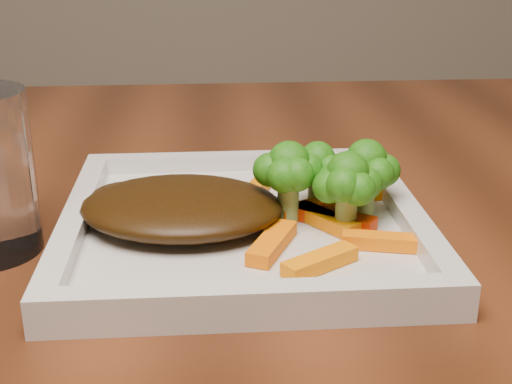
{
  "coord_description": "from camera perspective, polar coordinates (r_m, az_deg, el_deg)",
  "views": [
    {
      "loc": [
        0.16,
        -0.49,
        0.98
      ],
      "look_at": [
        0.2,
        0.01,
        0.79
      ],
      "focal_mm": 50.0,
      "sensor_mm": 36.0,
      "label": 1
    }
  ],
  "objects": [
    {
      "name": "plate",
      "position": [
        0.55,
        -1.04,
        -3.04
      ],
      "size": [
        0.27,
        0.27,
        0.01
      ],
      "primitive_type": "cube",
      "color": "silver",
      "rests_on": "dining_table"
    },
    {
      "name": "steak",
      "position": [
        0.54,
        -5.98,
        -1.17
      ],
      "size": [
        0.17,
        0.14,
        0.03
      ],
      "primitive_type": "ellipsoid",
      "rotation": [
        0.0,
        0.0,
        -0.14
      ],
      "color": "#362108",
      "rests_on": "plate"
    },
    {
      "name": "broccoli_0",
      "position": [
        0.56,
        4.94,
        2.09
      ],
      "size": [
        0.06,
        0.06,
        0.07
      ],
      "primitive_type": null,
      "rotation": [
        0.0,
        0.0,
        0.08
      ],
      "color": "#276E12",
      "rests_on": "plate"
    },
    {
      "name": "broccoli_1",
      "position": [
        0.55,
        8.74,
        1.15
      ],
      "size": [
        0.08,
        0.08,
        0.06
      ],
      "primitive_type": null,
      "rotation": [
        0.0,
        0.0,
        -0.36
      ],
      "color": "#1F6210",
      "rests_on": "plate"
    },
    {
      "name": "broccoli_2",
      "position": [
        0.53,
        7.28,
        -0.12
      ],
      "size": [
        0.06,
        0.06,
        0.06
      ],
      "primitive_type": null,
      "rotation": [
        0.0,
        0.0,
        0.11
      ],
      "color": "#195E0F",
      "rests_on": "plate"
    },
    {
      "name": "broccoli_3",
      "position": [
        0.54,
        2.6,
        0.73
      ],
      "size": [
        0.06,
        0.06,
        0.06
      ],
      "primitive_type": null,
      "rotation": [
        0.0,
        0.0,
        -0.09
      ],
      "color": "#1F6010",
      "rests_on": "plate"
    },
    {
      "name": "carrot_0",
      "position": [
        0.48,
        5.14,
        -5.55
      ],
      "size": [
        0.06,
        0.04,
        0.01
      ],
      "primitive_type": "cube",
      "rotation": [
        0.0,
        0.0,
        0.58
      ],
      "color": "orange",
      "rests_on": "plate"
    },
    {
      "name": "carrot_1",
      "position": [
        0.51,
        9.91,
        -3.9
      ],
      "size": [
        0.06,
        0.03,
        0.01
      ],
      "primitive_type": "cube",
      "rotation": [
        0.0,
        0.0,
        -0.23
      ],
      "color": "orange",
      "rests_on": "plate"
    },
    {
      "name": "carrot_2",
      "position": [
        0.5,
        1.3,
        -4.09
      ],
      "size": [
        0.04,
        0.06,
        0.01
      ],
      "primitive_type": "cube",
      "rotation": [
        0.0,
        0.0,
        1.14
      ],
      "color": "orange",
      "rests_on": "plate"
    },
    {
      "name": "carrot_3",
      "position": [
        0.6,
        8.92,
        -0.08
      ],
      "size": [
        0.05,
        0.02,
        0.01
      ],
      "primitive_type": "cube",
      "rotation": [
        0.0,
        0.0,
        0.2
      ],
      "color": "orange",
      "rests_on": "plate"
    },
    {
      "name": "carrot_4",
      "position": [
        0.6,
        0.12,
        0.36
      ],
      "size": [
        0.03,
        0.05,
        0.01
      ],
      "primitive_type": "cube",
      "rotation": [
        0.0,
        0.0,
        1.14
      ],
      "color": "#D66C03",
      "rests_on": "plate"
    },
    {
      "name": "carrot_5",
      "position": [
        0.54,
        5.54,
        -2.21
      ],
      "size": [
        0.05,
        0.06,
        0.01
      ],
      "primitive_type": "cube",
      "rotation": [
        0.0,
        0.0,
        -0.95
      ],
      "color": "orange",
      "rests_on": "plate"
    },
    {
      "name": "carrot_6",
      "position": [
        0.56,
        4.08,
        -1.34
      ],
      "size": [
        0.05,
        0.04,
        0.01
      ],
      "primitive_type": "cube",
      "rotation": [
        0.0,
        0.0,
        0.5
      ],
      "color": "#FF6004",
      "rests_on": "plate"
    },
    {
      "name": "carrot_7",
      "position": [
        0.54,
        6.42,
        -2.14
      ],
      "size": [
        0.06,
        0.05,
        0.01
      ],
      "primitive_type": "cube",
      "rotation": [
        0.0,
        0.0,
        -0.59
      ],
      "color": "red",
      "rests_on": "plate"
    }
  ]
}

